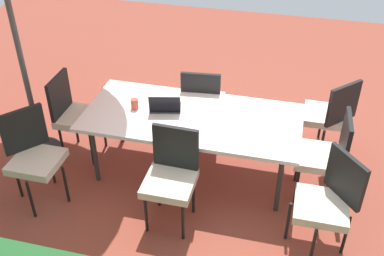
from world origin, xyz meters
The scene contains 11 objects.
ground_plane centered at (0.00, 0.00, -0.01)m, with size 10.00×10.00×0.02m, color brown.
dining_table centered at (0.00, 0.00, 0.70)m, with size 2.22×1.03×0.75m.
chair_east centered at (1.36, -0.04, 0.55)m, with size 0.46×0.46×0.98m.
chair_west centered at (-1.37, 0.03, 0.55)m, with size 0.47×0.46×0.98m.
chair_southwest centered at (-1.40, -0.71, 0.55)m, with size 0.59×0.59×0.98m.
chair_northeast centered at (1.42, 0.74, 0.55)m, with size 0.58×0.58×0.98m.
chair_north centered at (0.02, 0.70, 0.55)m, with size 0.46×0.47×0.98m.
chair_northwest centered at (-1.39, 0.70, 0.55)m, with size 0.58×0.58×0.98m.
chair_south centered at (0.04, -0.63, 0.55)m, with size 0.47×0.48×0.98m.
laptop centered at (0.30, -0.04, 0.80)m, with size 0.37×0.31×0.21m.
cup centered at (0.61, 0.01, 0.80)m, with size 0.08×0.08×0.11m, color #CC4C33.
Camera 1 is at (-0.96, 3.86, 3.37)m, focal length 43.67 mm.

